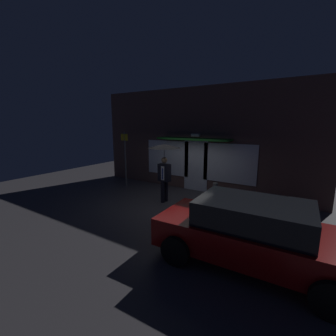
{
  "coord_description": "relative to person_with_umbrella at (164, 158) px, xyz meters",
  "views": [
    {
      "loc": [
        4.23,
        -6.78,
        2.94
      ],
      "look_at": [
        -0.16,
        0.16,
        1.33
      ],
      "focal_mm": 24.35,
      "sensor_mm": 36.0,
      "label": 1
    }
  ],
  "objects": [
    {
      "name": "building_facade",
      "position": [
        0.32,
        2.18,
        0.51
      ],
      "size": [
        10.06,
        1.0,
        4.46
      ],
      "color": "brown",
      "rests_on": "ground"
    },
    {
      "name": "parked_car",
      "position": [
        3.68,
        -2.3,
        -0.98
      ],
      "size": [
        3.99,
        1.98,
        1.39
      ],
      "rotation": [
        0.0,
        0.0,
        0.03
      ],
      "color": "maroon",
      "rests_on": "ground"
    },
    {
      "name": "ground_plane",
      "position": [
        0.32,
        -0.15,
        -1.69
      ],
      "size": [
        18.0,
        18.0,
        0.0
      ],
      "primitive_type": "plane",
      "color": "#423F44"
    },
    {
      "name": "person_with_umbrella",
      "position": [
        0.0,
        0.0,
        0.0
      ],
      "size": [
        1.2,
        1.2,
        2.2
      ],
      "rotation": [
        0.0,
        0.0,
        -0.08
      ],
      "color": "black",
      "rests_on": "ground"
    },
    {
      "name": "sidewalk_bollard",
      "position": [
        1.46,
        1.48,
        -1.38
      ],
      "size": [
        0.21,
        0.21,
        0.61
      ],
      "primitive_type": "cylinder",
      "color": "slate",
      "rests_on": "ground"
    },
    {
      "name": "street_sign_post",
      "position": [
        -2.75,
        0.87,
        -0.24
      ],
      "size": [
        0.4,
        0.07,
        2.57
      ],
      "color": "#595B60",
      "rests_on": "ground"
    }
  ]
}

